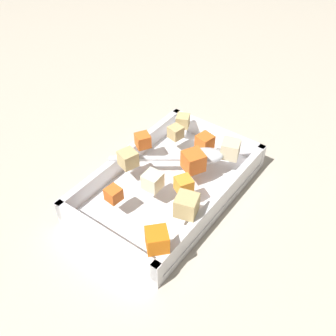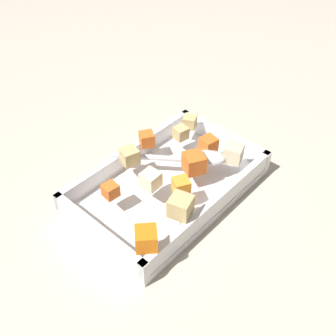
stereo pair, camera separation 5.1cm
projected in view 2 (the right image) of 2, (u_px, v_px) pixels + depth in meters
The scene contains 15 objects.
ground_plane at pixel (166, 195), 0.73m from camera, with size 4.00×4.00×0.00m, color #BCB29E.
baking_dish at pixel (168, 187), 0.73m from camera, with size 0.33×0.21×0.05m.
carrot_chunk_mid_left at pixel (110, 190), 0.65m from camera, with size 0.02×0.02×0.02m, color orange.
carrot_chunk_under_handle at pixel (146, 238), 0.58m from camera, with size 0.03×0.03×0.03m, color orange.
carrot_chunk_heap_top at pixel (209, 144), 0.74m from camera, with size 0.03×0.03×0.03m, color orange.
carrot_chunk_rim_edge at pixel (194, 163), 0.70m from camera, with size 0.03×0.03×0.03m, color orange.
carrot_chunk_corner_ne at pixel (147, 139), 0.75m from camera, with size 0.03×0.03×0.03m, color orange.
carrot_chunk_near_right at pixel (181, 186), 0.66m from camera, with size 0.03×0.03×0.03m, color orange.
potato_chunk_heap_side at pixel (181, 133), 0.77m from camera, with size 0.02×0.02×0.02m, color tan.
potato_chunk_front_center at pixel (190, 122), 0.79m from camera, with size 0.02×0.02×0.02m, color tan.
potato_chunk_back_center at pixel (233, 153), 0.72m from camera, with size 0.03×0.03×0.03m, color beige.
potato_chunk_mid_right at pixel (150, 179), 0.67m from camera, with size 0.03×0.03×0.03m, color beige.
potato_chunk_far_left at pixel (130, 156), 0.71m from camera, with size 0.03×0.03×0.03m, color tan.
potato_chunk_corner_sw at pixel (181, 206), 0.62m from camera, with size 0.03×0.03×0.03m, color tan.
serving_spoon at pixel (200, 158), 0.72m from camera, with size 0.14×0.18×0.02m.
Camera 2 is at (-0.38, -0.35, 0.53)m, focal length 43.64 mm.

